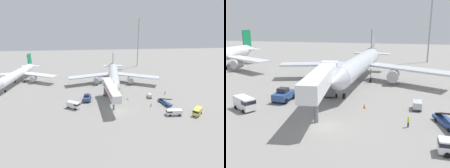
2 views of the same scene
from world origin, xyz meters
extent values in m
plane|color=gray|center=(0.00, 0.00, 0.00)|extent=(300.00, 300.00, 0.00)
cylinder|color=silver|center=(1.18, 27.89, 4.95)|extent=(7.65, 34.56, 4.57)
cone|color=silver|center=(-0.56, 8.80, 4.95)|extent=(4.83, 4.45, 4.48)
cone|color=silver|center=(3.02, 48.10, 5.30)|extent=(4.89, 6.68, 4.34)
cube|color=gray|center=(2.88, 46.53, 9.52)|extent=(0.81, 4.97, 7.31)
cube|color=silver|center=(5.56, 45.83, 5.52)|extent=(5.78, 4.09, 0.24)
cube|color=silver|center=(0.11, 46.33, 5.52)|extent=(5.78, 4.09, 0.24)
cube|color=silver|center=(13.34, 29.85, 3.93)|extent=(21.05, 14.07, 0.44)
cube|color=silver|center=(-10.42, 32.01, 3.93)|extent=(21.65, 10.86, 0.44)
cylinder|color=#A8A8AD|center=(9.64, 28.85, 2.19)|extent=(3.21, 3.99, 2.88)
cylinder|color=#A8A8AD|center=(-6.97, 30.36, 2.19)|extent=(3.21, 3.99, 2.88)
cylinder|color=gray|center=(-0.03, 14.57, 2.07)|extent=(0.28, 0.28, 3.03)
cylinder|color=black|center=(-0.03, 14.57, 0.55)|extent=(0.45, 1.13, 1.10)
cylinder|color=gray|center=(3.98, 29.70, 2.07)|extent=(0.28, 0.28, 3.03)
cylinder|color=black|center=(3.98, 29.70, 0.55)|extent=(0.45, 1.13, 1.10)
cylinder|color=gray|center=(-1.25, 30.18, 2.07)|extent=(0.28, 0.28, 3.03)
cylinder|color=black|center=(-1.25, 30.18, 0.55)|extent=(0.45, 1.13, 1.10)
cube|color=silver|center=(-2.20, 5.15, 6.00)|extent=(4.81, 19.37, 2.70)
cube|color=red|center=(-3.72, 5.01, 6.00)|extent=(1.58, 16.03, 0.44)
cube|color=silver|center=(-3.17, 15.29, 6.00)|extent=(3.70, 3.12, 2.84)
cube|color=#232833|center=(-3.30, 16.58, 6.25)|extent=(3.31, 0.55, 0.90)
cube|color=slate|center=(-3.12, 14.69, 2.53)|extent=(2.71, 2.03, 4.25)
cylinder|color=black|center=(-4.53, 14.56, 0.40)|extent=(0.37, 0.82, 0.80)
cylinder|color=black|center=(-1.70, 14.83, 0.40)|extent=(0.37, 0.82, 0.80)
cylinder|color=slate|center=(-1.84, 1.33, 2.33)|extent=(0.70, 0.70, 4.65)
cube|color=#2D4C8E|center=(-11.36, 10.47, 1.17)|extent=(3.03, 5.40, 1.25)
cube|color=#232833|center=(-11.37, 10.21, 2.25)|extent=(2.00, 1.92, 0.90)
cylinder|color=black|center=(-10.20, 8.69, 0.55)|extent=(0.47, 1.12, 1.10)
cylinder|color=black|center=(-12.74, 8.86, 0.55)|extent=(0.47, 1.12, 1.10)
cylinder|color=black|center=(-9.97, 12.08, 0.55)|extent=(0.47, 1.12, 1.10)
cylinder|color=black|center=(-12.51, 12.25, 0.55)|extent=(0.47, 1.12, 1.10)
cube|color=#2D4C8E|center=(17.91, 4.17, 0.57)|extent=(3.80, 6.56, 0.55)
cube|color=black|center=(17.91, 4.17, 1.97)|extent=(3.02, 6.33, 2.19)
cylinder|color=black|center=(17.68, 2.09, 0.30)|extent=(0.40, 0.64, 0.60)
cylinder|color=black|center=(18.15, 6.24, 0.30)|extent=(0.40, 0.64, 0.60)
cylinder|color=black|center=(16.46, 5.67, 0.30)|extent=(0.40, 0.64, 0.60)
cube|color=white|center=(-16.04, 4.14, 1.32)|extent=(5.13, 4.22, 2.05)
cube|color=#1E232D|center=(-14.65, 3.29, 1.77)|extent=(2.37, 2.54, 0.66)
cylinder|color=black|center=(-14.27, 4.19, 0.34)|extent=(0.77, 0.66, 0.68)
cylinder|color=black|center=(-15.28, 2.54, 0.34)|extent=(0.77, 0.66, 0.68)
cylinder|color=black|center=(-16.80, 5.74, 0.34)|extent=(0.77, 0.66, 0.68)
cylinder|color=black|center=(-17.81, 4.10, 0.34)|extent=(0.77, 0.66, 0.68)
cube|color=#1E232D|center=(15.96, -4.51, 1.44)|extent=(1.70, 2.01, 0.51)
cylinder|color=black|center=(16.07, -5.43, 0.34)|extent=(0.69, 0.37, 0.68)
cylinder|color=black|center=(16.15, -3.60, 0.34)|extent=(0.69, 0.37, 0.68)
cube|color=#38383D|center=(14.02, 10.84, 0.29)|extent=(1.65, 2.72, 0.22)
cube|color=silver|center=(14.02, 10.84, 0.96)|extent=(1.65, 2.72, 1.13)
cylinder|color=black|center=(14.65, 9.88, 0.18)|extent=(0.14, 0.37, 0.36)
cylinder|color=black|center=(13.28, 9.96, 0.18)|extent=(0.14, 0.37, 0.36)
cylinder|color=black|center=(14.76, 11.72, 0.18)|extent=(0.14, 0.37, 0.36)
cylinder|color=black|center=(13.39, 11.80, 0.18)|extent=(0.14, 0.37, 0.36)
cylinder|color=#1E2333|center=(12.07, 2.51, 0.40)|extent=(0.33, 0.33, 0.80)
cylinder|color=#D8EA19|center=(12.07, 2.51, 1.11)|extent=(0.44, 0.44, 0.63)
sphere|color=tan|center=(12.07, 2.51, 1.55)|extent=(0.22, 0.22, 0.22)
cube|color=black|center=(-19.15, 9.02, 0.01)|extent=(0.51, 0.51, 0.03)
cone|color=orange|center=(-19.15, 9.02, 0.40)|extent=(0.43, 0.43, 0.75)
cube|color=black|center=(4.71, 9.61, 0.01)|extent=(0.50, 0.50, 0.03)
cone|color=orange|center=(4.71, 9.61, 0.39)|extent=(0.42, 0.42, 0.73)
cone|color=silver|center=(-44.58, 53.36, 5.07)|extent=(4.47, 6.02, 3.96)
cube|color=#147A47|center=(-44.71, 51.95, 8.93)|extent=(0.77, 4.47, 6.67)
cube|color=silver|center=(-42.26, 51.31, 5.28)|extent=(5.28, 3.69, 0.24)
cube|color=silver|center=(-47.24, 51.78, 5.28)|extent=(5.28, 3.69, 0.24)
cube|color=silver|center=(-35.55, 36.87, 3.82)|extent=(18.52, 12.47, 0.44)
cylinder|color=#A8A8AD|center=(-38.80, 36.01, 2.21)|extent=(2.96, 3.68, 2.65)
cylinder|color=black|center=(-43.72, 36.82, 0.55)|extent=(0.45, 1.13, 1.10)
cylinder|color=#93969B|center=(22.36, 67.91, 15.84)|extent=(0.56, 0.56, 31.68)
camera|label=1|loc=(-8.62, -57.50, 29.51)|focal=29.75mm
camera|label=2|loc=(9.37, -33.49, 15.30)|focal=40.08mm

